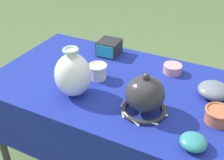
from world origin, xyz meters
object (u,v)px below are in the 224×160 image
Objects in this scene: mosaic_tile_box at (109,47)px; bowl_shallow_teal at (193,142)px; bowl_shallow_slate at (214,90)px; cup_wide_ivory at (98,71)px; cup_wide_terracotta at (218,115)px; vase_tall_bulbous at (73,74)px; vase_dome_bell at (145,96)px; pot_squat_rose at (172,69)px.

mosaic_tile_box is 0.88m from bowl_shallow_teal.
bowl_shallow_teal is (-0.01, -0.39, -0.01)m from bowl_shallow_slate.
bowl_shallow_teal is (0.59, -0.28, -0.02)m from cup_wide_ivory.
bowl_shallow_slate reaches higher than cup_wide_terracotta.
cup_wide_terracotta is at bearing -75.21° from bowl_shallow_slate.
vase_tall_bulbous is at bearing 171.12° from bowl_shallow_teal.
bowl_shallow_slate is 1.30× the size of cup_wide_terracotta.
cup_wide_ivory is at bearing 154.69° from vase_dome_bell.
vase_dome_bell is 2.13× the size of pot_squat_rose.
vase_tall_bulbous is 2.33× the size of bowl_shallow_teal.
bowl_shallow_teal is at bearing -65.48° from pot_squat_rose.
vase_tall_bulbous is 0.37m from vase_dome_bell.
pot_squat_rose is (0.35, 0.24, -0.02)m from cup_wide_ivory.
vase_tall_bulbous is 1.77× the size of mosaic_tile_box.
cup_wide_terracotta is 0.21m from bowl_shallow_teal.
vase_dome_bell is 1.55× the size of mosaic_tile_box.
cup_wide_ivory is at bearing 154.48° from bowl_shallow_teal.
pot_squat_rose is (-0.24, 0.52, -0.00)m from bowl_shallow_teal.
bowl_shallow_teal is (0.63, -0.10, -0.09)m from vase_tall_bulbous.
bowl_shallow_slate is (0.64, 0.29, -0.08)m from vase_tall_bulbous.
cup_wide_terracotta is at bearing -29.29° from mosaic_tile_box.
bowl_shallow_slate is at bearing 44.73° from vase_dome_bell.
cup_wide_ivory is at bearing 173.00° from cup_wide_terracotta.
pot_squat_rose is at bearing 152.17° from bowl_shallow_slate.
mosaic_tile_box is at bearing 139.57° from bowl_shallow_teal.
cup_wide_ivory is 0.65m from bowl_shallow_teal.
cup_wide_terracotta reaches higher than bowl_shallow_teal.
pot_squat_rose is at bearing 34.53° from cup_wide_ivory.
vase_tall_bulbous is 0.20m from cup_wide_ivory.
cup_wide_terracotta is 1.16× the size of cup_wide_ivory.
vase_tall_bulbous is at bearing -175.82° from vase_dome_bell.
cup_wide_ivory is 1.00× the size of pot_squat_rose.
vase_tall_bulbous reaches higher than cup_wide_ivory.
vase_tall_bulbous is at bearing -155.26° from bowl_shallow_slate.
bowl_shallow_slate is 0.39m from bowl_shallow_teal.
bowl_shallow_slate is at bearing -17.18° from mosaic_tile_box.
cup_wide_ivory is (0.08, -0.29, -0.00)m from mosaic_tile_box.
mosaic_tile_box is at bearing 94.96° from vase_tall_bulbous.
vase_dome_bell is at bearing -135.27° from bowl_shallow_slate.
cup_wide_ivory is at bearing -77.58° from mosaic_tile_box.
mosaic_tile_box reaches higher than cup_wide_terracotta.
cup_wide_ivory reaches higher than bowl_shallow_slate.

